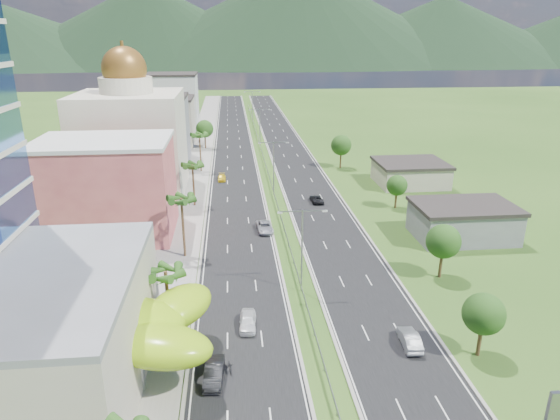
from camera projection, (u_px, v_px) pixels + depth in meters
name	position (u px, v px, depth m)	size (l,w,h in m)	color
ground	(314.00, 336.00, 53.92)	(500.00, 500.00, 0.00)	#2D5119
road_left	(234.00, 152.00, 137.60)	(11.00, 260.00, 0.04)	black
road_right	(288.00, 150.00, 139.00)	(11.00, 260.00, 0.04)	black
sidewalk_left	(199.00, 152.00, 136.70)	(7.00, 260.00, 0.12)	gray
median_guardrail	(266.00, 165.00, 121.21)	(0.10, 216.06, 0.76)	gray
streetlight_median_b	(302.00, 242.00, 61.04)	(6.04, 0.25, 11.00)	gray
streetlight_median_c	(274.00, 163.00, 98.54)	(6.04, 0.25, 11.00)	gray
streetlight_median_d	(260.00, 124.00, 140.74)	(6.04, 0.25, 11.00)	gray
streetlight_median_e	(252.00, 103.00, 182.93)	(6.04, 0.25, 11.00)	gray
lime_canopy	(111.00, 327.00, 46.63)	(18.00, 15.00, 7.40)	#8EC112
pink_shophouse	(107.00, 190.00, 78.80)	(20.00, 15.00, 15.00)	#BE4E54
domed_building	(131.00, 137.00, 99.08)	(20.00, 20.00, 28.70)	beige
midrise_grey	(155.00, 131.00, 123.73)	(16.00, 15.00, 16.00)	slate
midrise_beige	(166.00, 122.00, 144.87)	(16.00, 15.00, 13.00)	#B4AA94
midrise_white	(173.00, 103.00, 165.59)	(16.00, 15.00, 18.00)	silver
shed_near	(463.00, 223.00, 79.14)	(15.00, 10.00, 5.00)	slate
shed_far	(410.00, 174.00, 107.55)	(14.00, 12.00, 4.40)	#B4AA94
palm_tree_b	(166.00, 275.00, 51.98)	(3.60, 3.60, 8.10)	#47301C
palm_tree_c	(181.00, 202.00, 70.26)	(3.60, 3.60, 9.60)	#47301C
palm_tree_d	(193.00, 167.00, 92.14)	(3.60, 3.60, 8.60)	#47301C
palm_tree_e	(199.00, 137.00, 115.33)	(3.60, 3.60, 9.40)	#47301C
leafy_tree_lfar	(205.00, 129.00, 139.68)	(4.90, 4.90, 8.05)	#47301C
leafy_tree_ra	(484.00, 314.00, 49.12)	(4.20, 4.20, 6.90)	#47301C
leafy_tree_rb	(443.00, 242.00, 65.21)	(4.55, 4.55, 7.47)	#47301C
leafy_tree_rc	(397.00, 185.00, 92.01)	(3.85, 3.85, 6.33)	#47301C
leafy_tree_rd	(341.00, 145.00, 119.37)	(4.90, 4.90, 8.05)	#47301C
mountain_ridge	(299.00, 67.00, 481.46)	(860.00, 140.00, 90.00)	black
car_white_near_left	(248.00, 321.00, 55.25)	(1.82, 4.52, 1.54)	white
car_dark_left	(214.00, 373.00, 46.77)	(1.70, 4.87, 1.60)	black
car_silver_mid_left	(265.00, 227.00, 82.08)	(2.47, 5.36, 1.49)	#A6A8AE
car_yellow_far_left	(222.00, 178.00, 110.55)	(1.72, 4.24, 1.23)	gold
car_silver_right	(410.00, 339.00, 51.96)	(1.66, 4.76, 1.57)	#989A9F
car_dark_far_right	(317.00, 199.00, 96.26)	(2.14, 4.64, 1.29)	black
motorcycle	(230.00, 365.00, 48.17)	(0.59, 1.95, 1.24)	black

